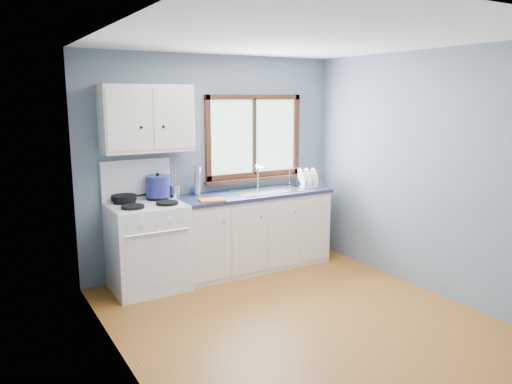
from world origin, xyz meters
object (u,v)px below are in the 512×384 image
skillet (124,198)px  utensil_crock (175,191)px  gas_range (147,244)px  base_cabinets (253,234)px  sink (266,196)px  thermos (197,181)px  dish_rack (309,181)px  stockpot (158,186)px

skillet → utensil_crock: 0.57m
gas_range → base_cabinets: gas_range is taller
base_cabinets → sink: bearing=-0.1°
thermos → gas_range: bearing=-164.8°
dish_rack → stockpot: bearing=-167.9°
base_cabinets → thermos: size_ratio=5.80×
utensil_crock → thermos: bearing=6.9°
skillet → stockpot: stockpot is taller
stockpot → thermos: 0.48m
utensil_crock → gas_range: bearing=-159.1°
base_cabinets → skillet: bearing=175.0°
utensil_crock → thermos: 0.30m
skillet → dish_rack: 2.29m
skillet → utensil_crock: size_ratio=1.09×
sink → skillet: sink is taller
stockpot → utensil_crock: 0.21m
base_cabinets → utensil_crock: 1.10m
sink → gas_range: bearing=-179.3°
stockpot → utensil_crock: utensil_crock is taller
sink → utensil_crock: utensil_crock is taller
stockpot → skillet: bearing=179.6°
dish_rack → gas_range: bearing=-163.6°
gas_range → utensil_crock: gas_range is taller
skillet → thermos: size_ratio=1.29×
sink → thermos: 0.86m
sink → stockpot: size_ratio=2.50×
gas_range → dish_rack: size_ratio=2.59×
gas_range → skillet: size_ratio=3.31×
utensil_crock → dish_rack: (1.72, -0.14, -0.02)m
sink → dish_rack: (0.62, -0.01, 0.12)m
sink → thermos: (-0.81, 0.16, 0.22)m
sink → thermos: thermos is taller
gas_range → dish_rack: bearing=0.2°
skillet → dish_rack: size_ratio=0.78×
base_cabinets → sink: (0.18, -0.00, 0.45)m
skillet → stockpot: size_ratio=1.22×
gas_range → sink: size_ratio=1.62×
gas_range → thermos: gas_range is taller
gas_range → utensil_crock: (0.39, 0.15, 0.50)m
skillet → sink: bearing=-15.9°
gas_range → skillet: gas_range is taller
sink → stockpot: bearing=174.4°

